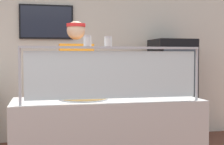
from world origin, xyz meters
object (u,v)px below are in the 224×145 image
pizza_tray (84,98)px  drink_fridge (172,90)px  pizza_server (81,96)px  pepper_flake_shaker (108,42)px  parmesan_shaker (87,42)px  worker_figure (77,87)px

pizza_tray → drink_fridge: drink_fridge is taller
pizza_server → pepper_flake_shaker: bearing=-42.8°
pizza_server → drink_fridge: 2.58m
parmesan_shaker → worker_figure: (0.01, 0.94, -0.48)m
parmesan_shaker → pepper_flake_shaker: parmesan_shaker is taller
pizza_tray → pepper_flake_shaker: pepper_flake_shaker is taller
pizza_server → drink_fridge: drink_fridge is taller
pepper_flake_shaker → pizza_server: bearing=128.1°
pepper_flake_shaker → worker_figure: size_ratio=0.05×
pizza_server → parmesan_shaker: parmesan_shaker is taller
pepper_flake_shaker → drink_fridge: 2.74m
worker_figure → pizza_tray: bearing=-90.7°
parmesan_shaker → drink_fridge: bearing=52.2°
pepper_flake_shaker → drink_fridge: bearing=55.2°
drink_fridge → pepper_flake_shaker: bearing=-124.8°
pizza_server → parmesan_shaker: bearing=-74.9°
pizza_tray → parmesan_shaker: bearing=-90.5°
pepper_flake_shaker → drink_fridge: drink_fridge is taller
parmesan_shaker → drink_fridge: 2.84m
parmesan_shaker → pizza_server: bearing=96.0°
pizza_tray → worker_figure: size_ratio=0.26×
drink_fridge → pizza_tray: bearing=-131.7°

